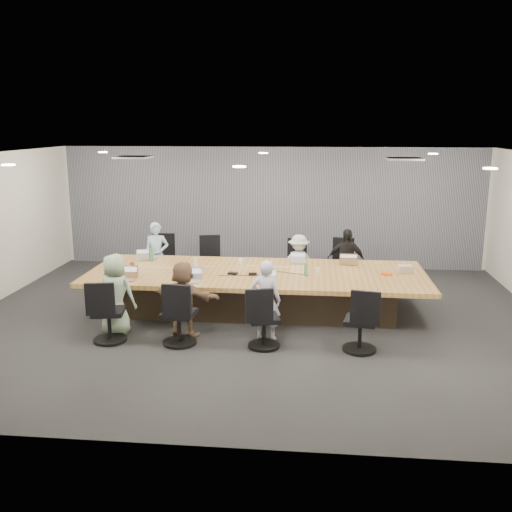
# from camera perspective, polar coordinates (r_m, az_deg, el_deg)

# --- Properties ---
(floor) EXTENTS (10.00, 8.00, 0.00)m
(floor) POSITION_cam_1_polar(r_m,az_deg,el_deg) (9.94, -0.23, -6.43)
(floor) COLOR #262728
(floor) RESTS_ON ground
(ceiling) EXTENTS (10.00, 8.00, 0.00)m
(ceiling) POSITION_cam_1_polar(r_m,az_deg,el_deg) (9.38, -0.25, 9.91)
(ceiling) COLOR white
(ceiling) RESTS_ON wall_back
(wall_back) EXTENTS (10.00, 0.00, 2.80)m
(wall_back) POSITION_cam_1_polar(r_m,az_deg,el_deg) (13.49, 1.54, 4.90)
(wall_back) COLOR beige
(wall_back) RESTS_ON ground
(wall_front) EXTENTS (10.00, 0.00, 2.80)m
(wall_front) POSITION_cam_1_polar(r_m,az_deg,el_deg) (5.74, -4.43, -6.51)
(wall_front) COLOR beige
(wall_front) RESTS_ON ground
(curtain) EXTENTS (9.80, 0.04, 2.80)m
(curtain) POSITION_cam_1_polar(r_m,az_deg,el_deg) (13.41, 1.51, 4.85)
(curtain) COLOR slate
(curtain) RESTS_ON ground
(conference_table) EXTENTS (6.00, 2.20, 0.74)m
(conference_table) POSITION_cam_1_polar(r_m,az_deg,el_deg) (10.29, 0.06, -3.40)
(conference_table) COLOR #302418
(conference_table) RESTS_ON ground
(chair_0) EXTENTS (0.60, 0.60, 0.86)m
(chair_0) POSITION_cam_1_polar(r_m,az_deg,el_deg) (12.29, -9.41, -0.70)
(chair_0) COLOR black
(chair_0) RESTS_ON ground
(chair_1) EXTENTS (0.66, 0.66, 0.82)m
(chair_1) POSITION_cam_1_polar(r_m,az_deg,el_deg) (12.09, -5.00, -0.90)
(chair_1) COLOR black
(chair_1) RESTS_ON ground
(chair_2) EXTENTS (0.62, 0.62, 0.76)m
(chair_2) POSITION_cam_1_polar(r_m,az_deg,el_deg) (11.89, 4.32, -1.28)
(chair_2) COLOR black
(chair_2) RESTS_ON ground
(chair_3) EXTENTS (0.62, 0.62, 0.82)m
(chair_3) POSITION_cam_1_polar(r_m,az_deg,el_deg) (11.90, 8.85, -1.23)
(chair_3) COLOR black
(chair_3) RESTS_ON ground
(chair_4) EXTENTS (0.63, 0.63, 0.81)m
(chair_4) POSITION_cam_1_polar(r_m,az_deg,el_deg) (9.17, -14.50, -5.89)
(chair_4) COLOR black
(chair_4) RESTS_ON ground
(chair_5) EXTENTS (0.62, 0.62, 0.82)m
(chair_5) POSITION_cam_1_polar(r_m,az_deg,el_deg) (8.85, -7.72, -6.22)
(chair_5) COLOR black
(chair_5) RESTS_ON ground
(chair_6) EXTENTS (0.62, 0.62, 0.76)m
(chair_6) POSITION_cam_1_polar(r_m,az_deg,el_deg) (8.66, 0.81, -6.75)
(chair_6) COLOR black
(chair_6) RESTS_ON ground
(chair_7) EXTENTS (0.63, 0.63, 0.79)m
(chair_7) POSITION_cam_1_polar(r_m,az_deg,el_deg) (8.66, 10.38, -6.88)
(chair_7) COLOR black
(chair_7) RESTS_ON ground
(person_0) EXTENTS (0.53, 0.39, 1.36)m
(person_0) POSITION_cam_1_polar(r_m,az_deg,el_deg) (11.91, -9.89, 0.08)
(person_0) COLOR #94BBD0
(person_0) RESTS_ON ground
(laptop_0) EXTENTS (0.37, 0.29, 0.02)m
(laptop_0) POSITION_cam_1_polar(r_m,az_deg,el_deg) (11.38, -10.64, -0.20)
(laptop_0) COLOR #B2B2B7
(laptop_0) RESTS_ON conference_table
(person_2) EXTENTS (0.80, 0.52, 1.16)m
(person_2) POSITION_cam_1_polar(r_m,az_deg,el_deg) (11.50, 4.29, -0.73)
(person_2) COLOR #A7B8A9
(person_2) RESTS_ON ground
(laptop_2) EXTENTS (0.29, 0.20, 0.02)m
(laptop_2) POSITION_cam_1_polar(r_m,az_deg,el_deg) (10.93, 4.22, -0.56)
(laptop_2) COLOR #B2B2B7
(laptop_2) RESTS_ON conference_table
(person_3) EXTENTS (0.81, 0.45, 1.30)m
(person_3) POSITION_cam_1_polar(r_m,az_deg,el_deg) (11.50, 8.98, -0.49)
(person_3) COLOR black
(person_3) RESTS_ON ground
(laptop_3) EXTENTS (0.34, 0.23, 0.02)m
(laptop_3) POSITION_cam_1_polar(r_m,az_deg,el_deg) (10.95, 9.15, -0.67)
(laptop_3) COLOR #8C6647
(laptop_3) RESTS_ON conference_table
(person_4) EXTENTS (0.70, 0.50, 1.32)m
(person_4) POSITION_cam_1_polar(r_m,az_deg,el_deg) (9.41, -13.87, -3.73)
(person_4) COLOR #8CA889
(person_4) RESTS_ON ground
(laptop_4) EXTENTS (0.32, 0.22, 0.02)m
(laptop_4) POSITION_cam_1_polar(r_m,az_deg,el_deg) (9.88, -12.84, -2.33)
(laptop_4) COLOR #8C6647
(laptop_4) RESTS_ON conference_table
(person_5) EXTENTS (1.20, 0.64, 1.23)m
(person_5) POSITION_cam_1_polar(r_m,az_deg,el_deg) (9.11, -7.25, -4.29)
(person_5) COLOR brown
(person_5) RESTS_ON ground
(laptop_5) EXTENTS (0.32, 0.24, 0.02)m
(laptop_5) POSITION_cam_1_polar(r_m,az_deg,el_deg) (9.59, -6.54, -2.56)
(laptop_5) COLOR #B2B2B7
(laptop_5) RESTS_ON conference_table
(person_6) EXTENTS (0.51, 0.38, 1.28)m
(person_6) POSITION_cam_1_polar(r_m,az_deg,el_deg) (8.91, 1.01, -4.42)
(person_6) COLOR #B5AFC8
(person_6) RESTS_ON ground
(laptop_6) EXTENTS (0.33, 0.26, 0.02)m
(laptop_6) POSITION_cam_1_polar(r_m,az_deg,el_deg) (9.40, 1.29, -2.79)
(laptop_6) COLOR #B2B2B7
(laptop_6) RESTS_ON conference_table
(bottle_green_left) EXTENTS (0.08, 0.08, 0.25)m
(bottle_green_left) POSITION_cam_1_polar(r_m,az_deg,el_deg) (11.12, -10.47, 0.12)
(bottle_green_left) COLOR #467F55
(bottle_green_left) RESTS_ON conference_table
(bottle_green_right) EXTENTS (0.08, 0.08, 0.22)m
(bottle_green_right) POSITION_cam_1_polar(r_m,az_deg,el_deg) (9.92, 5.01, -1.38)
(bottle_green_right) COLOR #467F55
(bottle_green_right) RESTS_ON conference_table
(bottle_clear) EXTENTS (0.07, 0.07, 0.22)m
(bottle_clear) POSITION_cam_1_polar(r_m,az_deg,el_deg) (10.41, -6.08, -0.73)
(bottle_clear) COLOR silver
(bottle_clear) RESTS_ON conference_table
(cup_white_far) EXTENTS (0.11, 0.11, 0.11)m
(cup_white_far) POSITION_cam_1_polar(r_m,az_deg,el_deg) (10.71, -1.55, -0.56)
(cup_white_far) COLOR white
(cup_white_far) RESTS_ON conference_table
(cup_white_near) EXTENTS (0.09, 0.09, 0.09)m
(cup_white_near) POSITION_cam_1_polar(r_m,az_deg,el_deg) (10.15, 6.25, -1.46)
(cup_white_near) COLOR white
(cup_white_near) RESTS_ON conference_table
(mug_brown) EXTENTS (0.11, 0.11, 0.10)m
(mug_brown) POSITION_cam_1_polar(r_m,az_deg,el_deg) (10.69, -12.30, -0.90)
(mug_brown) COLOR brown
(mug_brown) RESTS_ON conference_table
(mic_left) EXTENTS (0.18, 0.14, 0.03)m
(mic_left) POSITION_cam_1_polar(r_m,az_deg,el_deg) (10.03, -2.34, -1.74)
(mic_left) COLOR black
(mic_left) RESTS_ON conference_table
(mic_right) EXTENTS (0.15, 0.10, 0.03)m
(mic_right) POSITION_cam_1_polar(r_m,az_deg,el_deg) (10.41, 1.13, -1.19)
(mic_right) COLOR black
(mic_right) RESTS_ON conference_table
(stapler) EXTENTS (0.15, 0.06, 0.05)m
(stapler) POSITION_cam_1_polar(r_m,az_deg,el_deg) (9.93, -0.33, -1.81)
(stapler) COLOR black
(stapler) RESTS_ON conference_table
(canvas_bag) EXTENTS (0.28, 0.20, 0.14)m
(canvas_bag) POSITION_cam_1_polar(r_m,az_deg,el_deg) (10.44, 14.65, -1.28)
(canvas_bag) COLOR #B8A48F
(canvas_bag) RESTS_ON conference_table
(snack_packet) EXTENTS (0.20, 0.18, 0.04)m
(snack_packet) POSITION_cam_1_polar(r_m,az_deg,el_deg) (10.23, 12.94, -1.76)
(snack_packet) COLOR #DE5710
(snack_packet) RESTS_ON conference_table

